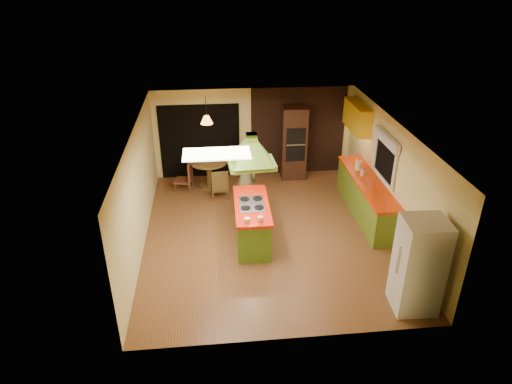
{
  "coord_description": "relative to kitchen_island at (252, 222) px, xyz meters",
  "views": [
    {
      "loc": [
        -1.18,
        -8.74,
        5.58
      ],
      "look_at": [
        -0.29,
        -0.17,
        1.15
      ],
      "focal_mm": 32.0,
      "sensor_mm": 36.0,
      "label": 1
    }
  ],
  "objects": [
    {
      "name": "wall_oven",
      "position": [
        1.48,
        3.21,
        0.56
      ],
      "size": [
        0.7,
        0.63,
        2.04
      ],
      "rotation": [
        0.0,
        0.0,
        -0.05
      ],
      "color": "#402214",
      "rests_on": "ground"
    },
    {
      "name": "canister_small",
      "position": [
        2.79,
        1.15,
        0.54
      ],
      "size": [
        0.14,
        0.14,
        0.17
      ],
      "primitive_type": "cylinder",
      "rotation": [
        0.0,
        0.0,
        0.17
      ],
      "color": "beige",
      "rests_on": "right_counter"
    },
    {
      "name": "ground",
      "position": [
        0.39,
        0.27,
        -0.46
      ],
      "size": [
        6.5,
        6.5,
        0.0
      ],
      "primitive_type": "plane",
      "color": "brown",
      "rests_on": "ground"
    },
    {
      "name": "upper_cabinets",
      "position": [
        2.96,
        2.47,
        1.49
      ],
      "size": [
        0.34,
        1.4,
        0.7
      ],
      "primitive_type": "cube",
      "color": "yellow",
      "rests_on": "room_walls"
    },
    {
      "name": "dining_table",
      "position": [
        -0.89,
        2.81,
        0.07
      ],
      "size": [
        1.02,
        1.02,
        0.76
      ],
      "rotation": [
        0.0,
        0.0,
        0.27
      ],
      "color": "brown",
      "rests_on": "ground"
    },
    {
      "name": "man",
      "position": [
        -0.05,
        1.26,
        0.37
      ],
      "size": [
        0.66,
        0.49,
        1.66
      ],
      "primitive_type": "imported",
      "rotation": [
        0.0,
        0.0,
        3.29
      ],
      "color": "brown",
      "rests_on": "ground"
    },
    {
      "name": "room_walls",
      "position": [
        0.39,
        0.27,
        0.79
      ],
      "size": [
        5.5,
        6.5,
        6.5
      ],
      "color": "#FFF6B6",
      "rests_on": "ground"
    },
    {
      "name": "fluor_panel",
      "position": [
        -0.71,
        -0.93,
        2.02
      ],
      "size": [
        1.2,
        0.6,
        0.03
      ],
      "primitive_type": "cube",
      "color": "white",
      "rests_on": "ceiling_plane"
    },
    {
      "name": "chair_left",
      "position": [
        -1.59,
        2.71,
        -0.06
      ],
      "size": [
        0.53,
        0.53,
        0.82
      ],
      "primitive_type": null,
      "rotation": [
        0.0,
        0.0,
        -1.77
      ],
      "color": "brown",
      "rests_on": "ground"
    },
    {
      "name": "chair_near",
      "position": [
        -0.64,
        2.16,
        -0.06
      ],
      "size": [
        0.48,
        0.48,
        0.81
      ],
      "primitive_type": null,
      "rotation": [
        0.0,
        0.0,
        3.23
      ],
      "color": "brown",
      "rests_on": "ground"
    },
    {
      "name": "pendant_lamp",
      "position": [
        -0.89,
        2.81,
        1.44
      ],
      "size": [
        0.38,
        0.38,
        0.21
      ],
      "primitive_type": "cone",
      "rotation": [
        0.0,
        0.0,
        -0.22
      ],
      "color": "#FF9E3F",
      "rests_on": "ceiling_plane"
    },
    {
      "name": "refrigerator",
      "position": [
        2.65,
        -2.42,
        0.42
      ],
      "size": [
        0.76,
        0.73,
        1.77
      ],
      "primitive_type": "cube",
      "rotation": [
        0.0,
        0.0,
        -0.05
      ],
      "color": "white",
      "rests_on": "ground"
    },
    {
      "name": "ceiling_plane",
      "position": [
        0.39,
        0.27,
        2.04
      ],
      "size": [
        6.5,
        6.5,
        0.0
      ],
      "primitive_type": "plane",
      "rotation": [
        3.14,
        0.0,
        0.0
      ],
      "color": "silver",
      "rests_on": "room_walls"
    },
    {
      "name": "range_hood",
      "position": [
        0.0,
        0.0,
        1.79
      ],
      "size": [
        0.98,
        0.73,
        0.78
      ],
      "rotation": [
        0.0,
        0.0,
        0.06
      ],
      "color": "#51711C",
      "rests_on": "ceiling_plane"
    },
    {
      "name": "canister_medium",
      "position": [
        2.79,
        1.53,
        0.56
      ],
      "size": [
        0.17,
        0.17,
        0.2
      ],
      "primitive_type": "cylinder",
      "rotation": [
        0.0,
        0.0,
        -0.22
      ],
      "color": "beige",
      "rests_on": "right_counter"
    },
    {
      "name": "right_counter",
      "position": [
        2.84,
        0.87,
        -0.0
      ],
      "size": [
        0.62,
        3.05,
        0.92
      ],
      "color": "olive",
      "rests_on": "ground"
    },
    {
      "name": "brick_panel",
      "position": [
        1.64,
        3.5,
        0.79
      ],
      "size": [
        2.64,
        0.03,
        2.5
      ],
      "primitive_type": "cube",
      "color": "#381E14",
      "rests_on": "ground"
    },
    {
      "name": "kitchen_island",
      "position": [
        0.0,
        0.0,
        0.0
      ],
      "size": [
        0.78,
        1.85,
        0.93
      ],
      "rotation": [
        0.0,
        0.0,
        -0.02
      ],
      "color": "#578020",
      "rests_on": "ground"
    },
    {
      "name": "canister_large",
      "position": [
        2.79,
        1.5,
        0.58
      ],
      "size": [
        0.2,
        0.2,
        0.24
      ],
      "primitive_type": "cylinder",
      "rotation": [
        0.0,
        0.0,
        -0.24
      ],
      "color": "#FFF1CD",
      "rests_on": "right_counter"
    },
    {
      "name": "nook_opening",
      "position": [
        -1.11,
        3.5,
        0.59
      ],
      "size": [
        2.2,
        0.03,
        2.1
      ],
      "primitive_type": "cube",
      "color": "black",
      "rests_on": "ground"
    },
    {
      "name": "window_right",
      "position": [
        3.09,
        0.67,
        1.31
      ],
      "size": [
        0.12,
        1.35,
        1.06
      ],
      "color": "black",
      "rests_on": "room_walls"
    }
  ]
}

